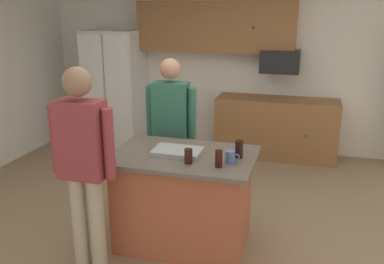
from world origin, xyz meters
The scene contains 14 objects.
floor centered at (0.00, 0.00, 0.00)m, with size 7.04×7.04×0.00m, color #937A5B.
back_wall centered at (0.00, 2.80, 1.30)m, with size 6.40×0.10×2.60m, color white.
cabinet_run_upper centered at (-0.40, 2.60, 1.93)m, with size 2.40×0.38×0.75m.
cabinet_run_lower centered at (0.60, 2.48, 0.45)m, with size 1.80×0.63×0.90m.
refrigerator centered at (-2.00, 2.38, 0.93)m, with size 0.85×0.76×1.86m.
microwave_over_range centered at (0.60, 2.50, 1.45)m, with size 0.56×0.40×0.32m, color black.
kitchen_island centered at (-0.03, -0.28, 0.47)m, with size 1.32×0.88×0.93m.
person_host_foreground centered at (-0.39, 0.46, 0.98)m, with size 0.57×0.22×1.70m.
person_elder_center centered at (-0.70, -0.87, 1.04)m, with size 0.57×0.23×1.78m.
glass_pilsner centered at (0.09, -0.49, 0.99)m, with size 0.07×0.07×0.13m.
glass_short_whisky centered at (0.35, -0.49, 1.00)m, with size 0.06×0.06×0.15m.
mug_ceramic_white centered at (0.43, -0.38, 0.98)m, with size 0.13×0.08×0.11m.
tumbler_amber centered at (0.48, -0.23, 1.01)m, with size 0.07×0.07×0.16m.
serving_tray centered at (-0.08, -0.28, 0.95)m, with size 0.44×0.30×0.04m.
Camera 1 is at (1.03, -3.67, 2.22)m, focal length 38.69 mm.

